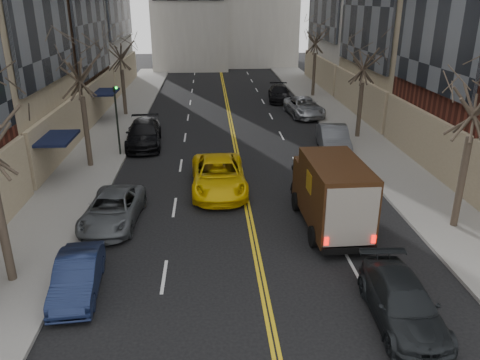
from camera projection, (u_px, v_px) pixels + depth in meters
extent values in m
cube|color=slate|center=(110.00, 134.00, 34.17)|extent=(4.00, 66.00, 0.15)
cube|color=slate|center=(352.00, 130.00, 35.29)|extent=(4.00, 66.00, 0.15)
cube|color=black|center=(54.00, 138.00, 24.90)|extent=(2.00, 3.00, 0.15)
cube|color=black|center=(40.00, 157.00, 25.22)|extent=(0.20, 3.00, 2.50)
cube|color=black|center=(104.00, 92.00, 36.97)|extent=(2.00, 3.00, 0.15)
cube|color=black|center=(94.00, 105.00, 37.30)|extent=(0.20, 3.00, 2.50)
cylinder|color=#382D23|center=(3.00, 230.00, 15.81)|extent=(0.30, 0.30, 3.83)
cylinder|color=#382D23|center=(87.00, 132.00, 26.91)|extent=(0.30, 0.30, 4.05)
cylinder|color=#382D23|center=(124.00, 92.00, 39.05)|extent=(0.30, 0.30, 3.69)
cylinder|color=#382D23|center=(461.00, 183.00, 19.67)|extent=(0.30, 0.30, 3.96)
cylinder|color=#382D23|center=(360.00, 110.00, 32.71)|extent=(0.30, 0.30, 3.78)
cylinder|color=#382D23|center=(314.00, 74.00, 46.57)|extent=(0.30, 0.30, 4.14)
cylinder|color=black|center=(118.00, 125.00, 28.90)|extent=(0.12, 0.12, 3.80)
imported|color=black|center=(114.00, 87.00, 28.04)|extent=(0.15, 0.18, 0.90)
sphere|color=#0CE526|center=(116.00, 88.00, 27.98)|extent=(0.14, 0.14, 0.14)
cube|color=black|center=(329.00, 217.00, 20.29)|extent=(2.14, 5.87, 0.27)
cube|color=black|center=(318.00, 180.00, 21.94)|extent=(2.17, 1.60, 1.91)
cube|color=black|center=(335.00, 194.00, 19.34)|extent=(2.29, 4.51, 2.73)
cube|color=black|center=(349.00, 250.00, 17.69)|extent=(2.10, 0.21, 0.27)
cube|color=red|center=(326.00, 241.00, 17.45)|extent=(0.17, 0.06, 0.32)
cube|color=red|center=(374.00, 239.00, 17.60)|extent=(0.17, 0.06, 0.32)
cube|color=gold|center=(309.00, 182.00, 19.09)|extent=(0.06, 0.82, 0.82)
cube|color=gold|center=(362.00, 180.00, 19.28)|extent=(0.06, 0.82, 0.82)
cylinder|color=black|center=(296.00, 202.00, 21.99)|extent=(0.28, 0.88, 0.87)
cylinder|color=black|center=(341.00, 200.00, 22.17)|extent=(0.28, 0.88, 0.87)
cylinder|color=black|center=(313.00, 237.00, 18.79)|extent=(0.28, 0.88, 0.87)
cylinder|color=black|center=(365.00, 234.00, 18.97)|extent=(0.28, 0.88, 0.87)
imported|color=black|center=(403.00, 303.00, 14.33)|extent=(2.06, 4.69, 1.34)
cube|color=black|center=(396.00, 276.00, 14.76)|extent=(0.13, 0.04, 0.09)
cube|color=blue|center=(397.00, 277.00, 14.73)|extent=(0.10, 0.01, 0.06)
imported|color=#E7BD09|center=(219.00, 176.00, 24.14)|extent=(2.86, 5.98, 1.64)
imported|color=black|center=(295.00, 182.00, 23.06)|extent=(0.64, 0.78, 1.82)
imported|color=#121C3A|center=(78.00, 276.00, 15.76)|extent=(1.68, 4.00, 1.29)
imported|color=#4F5357|center=(113.00, 209.00, 20.63)|extent=(2.52, 4.97, 1.35)
imported|color=black|center=(144.00, 134.00, 31.49)|extent=(2.65, 5.70, 1.61)
imported|color=#A7A9AF|center=(144.00, 130.00, 32.52)|extent=(2.03, 4.77, 1.61)
imported|color=#4C4E53|center=(333.00, 139.00, 30.36)|extent=(2.30, 5.17, 1.65)
imported|color=#A6A8AD|center=(304.00, 107.00, 39.46)|extent=(3.00, 5.72, 1.54)
imported|color=black|center=(279.00, 93.00, 45.19)|extent=(2.52, 5.19, 1.45)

